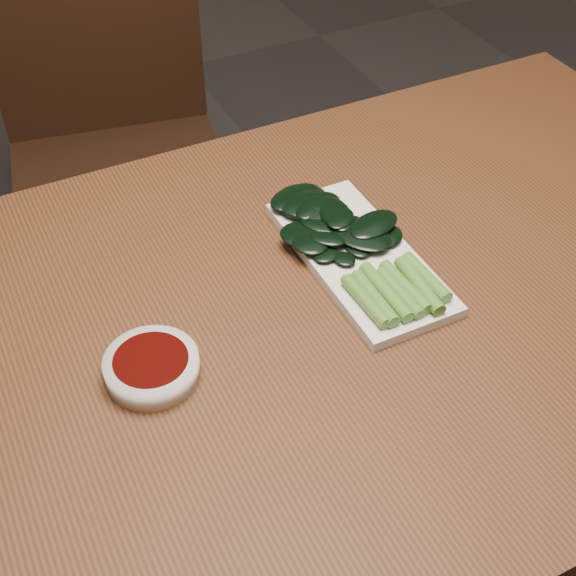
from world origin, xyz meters
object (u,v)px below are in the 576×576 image
(table, at_px, (303,353))
(sauce_bowl, at_px, (152,367))
(chair_far, at_px, (114,141))
(serving_plate, at_px, (359,257))
(gai_lan, at_px, (339,231))

(table, height_order, sauce_bowl, sauce_bowl)
(table, height_order, chair_far, chair_far)
(table, distance_m, serving_plate, 0.14)
(serving_plate, height_order, gai_lan, gai_lan)
(table, bearing_deg, gai_lan, 42.75)
(gai_lan, bearing_deg, serving_plate, -77.29)
(table, xyz_separation_m, chair_far, (-0.00, 0.87, -0.19))
(table, relative_size, chair_far, 1.57)
(chair_far, relative_size, sauce_bowl, 8.43)
(chair_far, bearing_deg, serving_plate, -71.80)
(chair_far, relative_size, gai_lan, 2.85)
(sauce_bowl, height_order, serving_plate, sauce_bowl)
(gai_lan, bearing_deg, table, -137.25)
(serving_plate, relative_size, gai_lan, 0.93)
(sauce_bowl, height_order, gai_lan, gai_lan)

